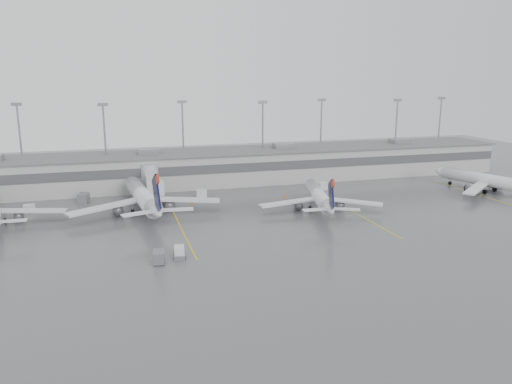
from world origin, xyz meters
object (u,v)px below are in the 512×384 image
object	(u,v)px
jet_mid_right	(319,197)
jet_mid_left	(143,197)
jet_far_right	(489,180)
baggage_tug	(179,253)

from	to	relation	value
jet_mid_right	jet_mid_left	bearing A→B (deg)	-178.89
jet_mid_left	jet_far_right	distance (m)	79.33
jet_mid_left	baggage_tug	size ratio (longest dim) A/B	11.44
jet_mid_left	baggage_tug	xyz separation A→B (m)	(3.31, -27.06, -2.70)
jet_mid_right	baggage_tug	world-z (taller)	jet_mid_right
jet_mid_right	baggage_tug	bearing A→B (deg)	-134.68
baggage_tug	jet_mid_left	bearing A→B (deg)	103.61
jet_mid_right	baggage_tug	size ratio (longest dim) A/B	9.44
jet_far_right	baggage_tug	xyz separation A→B (m)	(-75.91, -22.98, -2.28)
jet_mid_left	jet_mid_right	size ratio (longest dim) A/B	1.21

